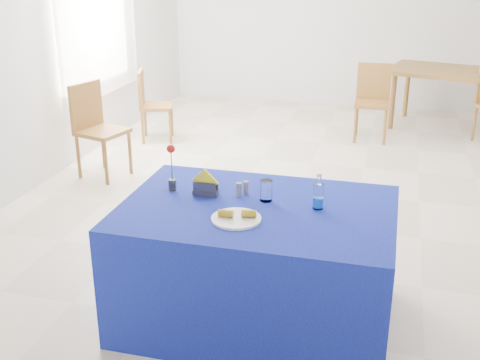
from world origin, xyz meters
name	(u,v)px	position (x,y,z in m)	size (l,w,h in m)	color
floor	(299,190)	(0.00, 0.00, 0.00)	(7.00, 7.00, 0.00)	beige
room_shell	(307,1)	(0.00, 0.00, 1.75)	(7.00, 7.00, 7.00)	silver
window_pane	(92,10)	(-2.47, 0.80, 1.55)	(0.04, 1.50, 1.60)	white
curtain	(98,10)	(-2.40, 0.80, 1.55)	(0.04, 1.75, 1.85)	white
plate	(236,219)	(0.02, -2.39, 0.77)	(0.28, 0.28, 0.01)	white
drinking_glass	(266,191)	(0.12, -2.08, 0.82)	(0.07, 0.07, 0.13)	white
salt_shaker	(239,189)	(-0.06, -2.05, 0.80)	(0.03, 0.03, 0.09)	slate
pepper_shaker	(246,188)	(-0.02, -2.01, 0.80)	(0.03, 0.03, 0.09)	slate
blue_table	(257,264)	(0.09, -2.18, 0.38)	(1.60, 1.10, 0.76)	navy
water_bottle	(318,197)	(0.43, -2.11, 0.83)	(0.06, 0.06, 0.21)	white
napkin_holder	(206,188)	(-0.26, -2.09, 0.81)	(0.16, 0.06, 0.17)	#39393F
rose_vase	(172,168)	(-0.48, -2.06, 0.91)	(0.05, 0.05, 0.30)	#232328
oak_table	(450,76)	(1.45, 2.60, 0.68)	(1.65, 1.27, 0.76)	olive
chair_bg_left	(373,96)	(0.55, 1.91, 0.52)	(0.41, 0.41, 0.90)	olive
chair_win_a	(95,123)	(-2.06, -0.10, 0.54)	(0.52, 0.52, 0.94)	olive
chair_win_b	(150,100)	(-2.00, 1.15, 0.49)	(0.48, 0.48, 0.85)	olive
banana_pieces	(238,214)	(0.02, -2.38, 0.80)	(0.21, 0.08, 0.04)	yellow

